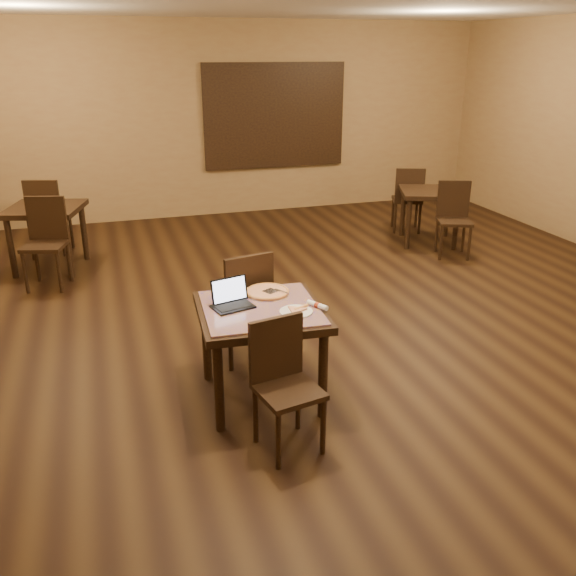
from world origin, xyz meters
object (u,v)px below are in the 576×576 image
object	(u,v)px
chair_main_far	(244,301)
laptop	(231,299)
other_table_b	(46,217)
other_table_b_chair_far	(47,212)
pizza_pan	(267,293)
other_table_a_chair_near	(454,214)
tiled_table	(261,320)
chair_main_near	(283,377)
other_table_a	(430,199)
other_table_a_chair_far	(408,196)
other_table_b_chair_near	(46,237)

from	to	relation	value
chair_main_far	laptop	world-z (taller)	chair_main_far
other_table_b	other_table_b_chair_far	world-z (taller)	other_table_b_chair_far
pizza_pan	other_table_a_chair_near	world-z (taller)	other_table_a_chair_near
tiled_table	chair_main_near	world-z (taller)	chair_main_near
chair_main_near	other_table_a_chair_near	size ratio (longest dim) A/B	0.94
chair_main_near	laptop	size ratio (longest dim) A/B	2.72
other_table_a	other_table_b	xyz separation A→B (m)	(-5.02, 0.43, 0.03)
other_table_a_chair_near	other_table_a_chair_far	xyz separation A→B (m)	(-0.06, 1.14, 0.00)
other_table_b	tiled_table	bearing A→B (deg)	-49.86
pizza_pan	other_table_a	bearing A→B (deg)	43.62
tiled_table	pizza_pan	bearing A→B (deg)	67.20
other_table_a_chair_far	other_table_b	xyz separation A→B (m)	(-4.98, -0.14, 0.11)
tiled_table	other_table_a_chair_far	world-z (taller)	other_table_a_chair_far
chair_main_far	other_table_a_chair_far	size ratio (longest dim) A/B	1.04
other_table_a_chair_near	other_table_b_chair_near	size ratio (longest dim) A/B	0.95
other_table_b_chair_far	chair_main_near	bearing A→B (deg)	124.64
other_table_b_chair_far	other_table_b	bearing A→B (deg)	107.76
tiled_table	chair_main_far	xyz separation A→B (m)	(0.02, 0.61, -0.10)
chair_main_near	other_table_a	world-z (taller)	chair_main_near
other_table_a	other_table_a_chair_near	size ratio (longest dim) A/B	1.06
laptop	other_table_a_chair_far	xyz separation A→B (m)	(3.48, 3.75, -0.27)
pizza_pan	other_table_a	world-z (taller)	pizza_pan
other_table_a_chair_far	other_table_b_chair_near	size ratio (longest dim) A/B	0.95
chair_main_far	other_table_b_chair_near	world-z (taller)	other_table_b_chair_near
other_table_a	other_table_b	distance (m)	5.03
chair_main_near	laptop	bearing A→B (deg)	93.10
pizza_pan	other_table_a	size ratio (longest dim) A/B	0.34
other_table_b_chair_far	pizza_pan	bearing A→B (deg)	129.92
tiled_table	pizza_pan	distance (m)	0.29
other_table_a_chair_near	other_table_b_chair_near	world-z (taller)	other_table_b_chair_near
other_table_a_chair_near	other_table_b_chair_far	xyz separation A→B (m)	(-5.07, 1.59, 0.03)
other_table_a_chair_near	other_table_b_chair_far	world-z (taller)	other_table_b_chair_far
pizza_pan	other_table_a_chair_far	distance (m)	4.80
other_table_a	other_table_a_chair_near	distance (m)	0.57
chair_main_far	other_table_b_chair_near	distance (m)	3.03
chair_main_near	laptop	distance (m)	0.80
other_table_b	other_table_b_chair_far	distance (m)	0.60
other_table_a_chair_near	other_table_b_chair_near	distance (m)	5.04
other_table_a_chair_far	tiled_table	bearing A→B (deg)	70.46
other_table_a_chair_far	other_table_b_chair_far	world-z (taller)	other_table_b_chair_far
chair_main_near	other_table_a_chair_far	xyz separation A→B (m)	(3.30, 4.47, 0.03)
other_table_a	other_table_a_chair_far	size ratio (longest dim) A/B	1.06
chair_main_far	other_table_a_chair_near	size ratio (longest dim) A/B	1.04
other_table_a_chair_near	laptop	bearing A→B (deg)	-122.64
other_table_a_chair_near	other_table_a	bearing A→B (deg)	113.95
laptop	other_table_a_chair_far	world-z (taller)	other_table_a_chair_far
chair_main_near	chair_main_far	distance (m)	1.24
chair_main_near	other_table_b_chair_near	size ratio (longest dim) A/B	0.89
other_table_b	laptop	bearing A→B (deg)	-51.92
chair_main_near	tiled_table	bearing A→B (deg)	77.27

